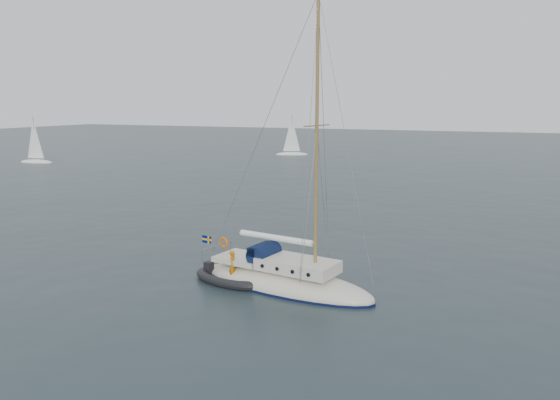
% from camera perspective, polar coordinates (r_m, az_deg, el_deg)
% --- Properties ---
extents(ground, '(300.00, 300.00, 0.00)m').
position_cam_1_polar(ground, '(27.09, 3.93, -8.33)').
color(ground, black).
rests_on(ground, ground).
extents(sailboat, '(9.60, 2.88, 13.68)m').
position_cam_1_polar(sailboat, '(25.68, 0.51, -6.93)').
color(sailboat, beige).
rests_on(sailboat, ground).
extents(dinghy, '(2.45, 1.11, 0.35)m').
position_cam_1_polar(dinghy, '(25.77, -1.34, -8.92)').
color(dinghy, '#444449').
rests_on(dinghy, ground).
extents(rib, '(4.10, 1.86, 1.64)m').
position_cam_1_polar(rib, '(26.70, -5.29, -8.05)').
color(rib, black).
rests_on(rib, ground).
extents(distant_yacht_c, '(5.31, 2.83, 7.04)m').
position_cam_1_polar(distant_yacht_c, '(90.71, 1.23, 6.63)').
color(distant_yacht_c, white).
rests_on(distant_yacht_c, ground).
extents(distant_yacht_a, '(5.30, 2.83, 7.03)m').
position_cam_1_polar(distant_yacht_a, '(86.37, -24.26, 5.56)').
color(distant_yacht_a, white).
rests_on(distant_yacht_a, ground).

